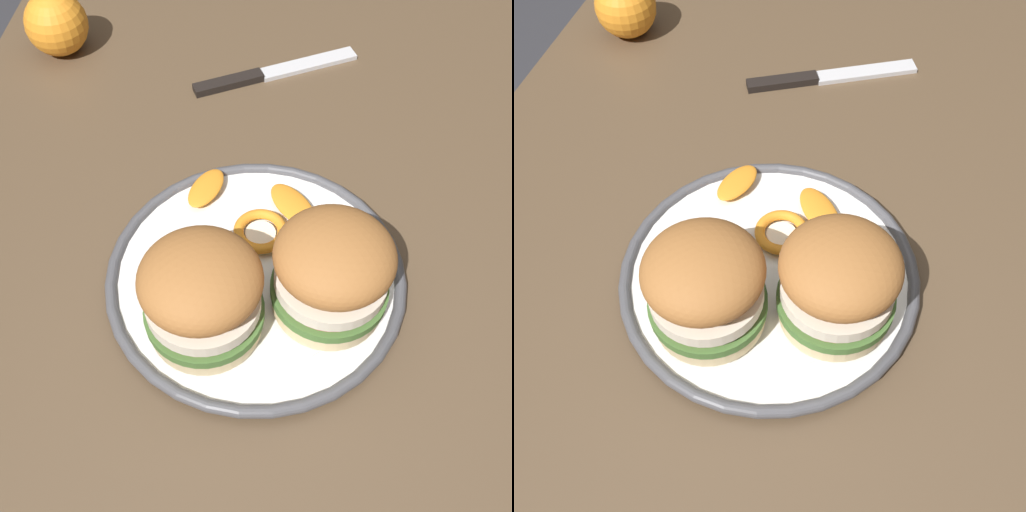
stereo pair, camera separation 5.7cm
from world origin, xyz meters
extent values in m
plane|color=#333338|center=(0.00, 0.00, 0.00)|extent=(8.00, 8.00, 0.00)
cube|color=brown|center=(0.00, 0.00, 0.72)|extent=(1.27, 0.82, 0.03)
cube|color=brown|center=(-0.57, -0.35, 0.35)|extent=(0.06, 0.06, 0.71)
cylinder|color=white|center=(0.00, -0.02, 0.74)|extent=(0.27, 0.27, 0.01)
torus|color=#4C4C51|center=(0.00, -0.02, 0.75)|extent=(0.29, 0.29, 0.01)
cylinder|color=white|center=(0.00, -0.02, 0.75)|extent=(0.20, 0.20, 0.00)
cylinder|color=beige|center=(0.03, 0.05, 0.77)|extent=(0.10, 0.10, 0.02)
cylinder|color=#477033|center=(0.03, 0.05, 0.78)|extent=(0.11, 0.11, 0.01)
cylinder|color=#BC3828|center=(0.03, 0.05, 0.79)|extent=(0.09, 0.09, 0.01)
cylinder|color=silver|center=(0.03, 0.05, 0.80)|extent=(0.10, 0.10, 0.01)
ellipsoid|color=#A36633|center=(0.03, 0.05, 0.83)|extent=(0.13, 0.13, 0.05)
cylinder|color=beige|center=(0.06, -0.06, 0.77)|extent=(0.10, 0.10, 0.02)
cylinder|color=#477033|center=(0.06, -0.06, 0.78)|extent=(0.11, 0.11, 0.01)
cylinder|color=#BC3828|center=(0.06, -0.06, 0.79)|extent=(0.09, 0.09, 0.01)
cylinder|color=silver|center=(0.06, -0.06, 0.80)|extent=(0.10, 0.10, 0.01)
ellipsoid|color=#A36633|center=(0.06, -0.06, 0.83)|extent=(0.12, 0.12, 0.05)
torus|color=orange|center=(-0.04, -0.02, 0.76)|extent=(0.07, 0.07, 0.01)
cylinder|color=#F4E5C6|center=(-0.04, -0.02, 0.76)|extent=(0.03, 0.03, 0.00)
ellipsoid|color=orange|center=(-0.10, -0.09, 0.76)|extent=(0.06, 0.05, 0.01)
ellipsoid|color=orange|center=(-0.08, 0.01, 0.76)|extent=(0.07, 0.07, 0.01)
sphere|color=orange|center=(-0.34, -0.31, 0.78)|extent=(0.08, 0.08, 0.08)
cube|color=silver|center=(-0.34, 0.01, 0.74)|extent=(0.08, 0.13, 0.01)
cube|color=black|center=(-0.29, -0.09, 0.74)|extent=(0.06, 0.09, 0.01)
camera|label=1|loc=(0.33, 0.01, 1.25)|focal=43.59mm
camera|label=2|loc=(0.32, 0.07, 1.25)|focal=43.59mm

